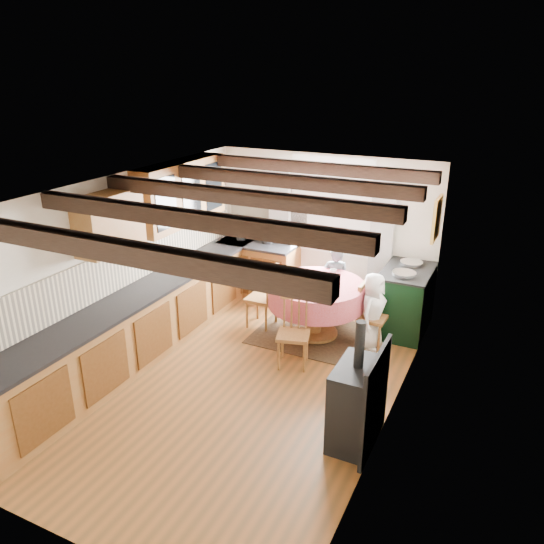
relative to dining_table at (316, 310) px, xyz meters
The scene contains 40 objects.
floor 1.55m from the dining_table, 104.61° to the right, with size 3.60×5.50×0.00m, color brown.
ceiling 2.49m from the dining_table, 104.61° to the right, with size 3.60×5.50×0.00m, color white.
wall_back 1.57m from the dining_table, 106.22° to the left, with size 3.60×0.00×2.40m, color silver.
wall_front 4.29m from the dining_table, 95.14° to the right, with size 3.60×0.00×2.40m, color silver.
wall_left 2.73m from the dining_table, 146.34° to the right, with size 0.00×5.50×2.40m, color silver.
wall_right 2.18m from the dining_table, 45.57° to the right, with size 0.00×5.50×2.40m, color silver.
beam_a 3.96m from the dining_table, 96.25° to the right, with size 3.60×0.16×0.16m, color #332218.
beam_b 3.12m from the dining_table, 98.77° to the right, with size 3.60×0.16×0.16m, color #332218.
beam_c 2.42m from the dining_table, 104.61° to the right, with size 3.60×0.16×0.16m, color #332218.
beam_d 1.99m from the dining_table, 130.03° to the right, with size 3.60×0.16×0.16m, color #332218.
beam_e 2.02m from the dining_table, 124.52° to the left, with size 3.60×0.16×0.16m, color #332218.
splash_left 2.57m from the dining_table, 151.94° to the right, with size 0.02×4.50×0.55m, color beige.
splash_back 2.04m from the dining_table, 137.12° to the left, with size 1.40×0.02×0.55m, color beige.
base_cabinet_left 2.37m from the dining_table, 142.33° to the right, with size 0.60×5.30×0.88m, color brown.
base_cabinet_back 1.74m from the dining_table, 145.01° to the left, with size 1.30×0.60×0.88m, color brown.
worktop_left 2.41m from the dining_table, 142.03° to the right, with size 0.64×5.30×0.04m, color black.
worktop_back 1.80m from the dining_table, 145.55° to the left, with size 1.30×0.64×0.04m, color black.
wall_cabinet_glass 2.54m from the dining_table, behind, with size 0.34×1.80×0.90m, color brown.
wall_cabinet_solid 3.05m from the dining_table, 138.93° to the right, with size 0.34×0.90×0.70m, color brown.
window_frame 1.77m from the dining_table, 102.22° to the left, with size 1.34×0.03×1.54m, color white.
window_pane 1.78m from the dining_table, 102.17° to the left, with size 1.20×0.01×1.40m, color white.
curtain_left 1.79m from the dining_table, 133.24° to the left, with size 0.35×0.10×2.10m, color #BBBBBB.
curtain_right 1.50m from the dining_table, 64.52° to the left, with size 0.35×0.10×2.10m, color #BBBBBB.
curtain_rod 2.17m from the dining_table, 103.05° to the left, with size 0.03×0.03×2.00m, color black.
wall_picture 2.08m from the dining_table, 31.41° to the left, with size 0.04×0.50×0.60m, color gold.
wall_plate 1.93m from the dining_table, 62.12° to the left, with size 0.30×0.30×0.02m, color silver.
rug 0.40m from the dining_table, ahead, with size 1.69×1.32×0.01m, color black.
dining_table is the anchor object (origin of this frame).
chair_near 0.88m from the dining_table, 87.88° to the right, with size 0.40×0.42×0.94m, color #9D6730, non-canonical shape.
chair_left 0.85m from the dining_table, behind, with size 0.41×0.43×0.96m, color #9D6730, non-canonical shape.
chair_right 0.81m from the dining_table, ahead, with size 0.39×0.41×0.91m, color #9D6730, non-canonical shape.
aga_range 1.32m from the dining_table, 33.91° to the left, with size 0.68×1.05×0.96m, color black, non-canonical shape.
cast_iron_stove 2.33m from the dining_table, 58.75° to the right, with size 0.41×0.69×1.37m, color black, non-canonical shape.
child_far 0.72m from the dining_table, 87.33° to the left, with size 0.42×0.27×1.14m, color #48565F.
child_right 0.82m from the dining_table, ahead, with size 0.53×0.34×1.08m, color white.
bowl_a 0.44m from the dining_table, 42.20° to the left, with size 0.24×0.24×0.06m, color silver.
bowl_b 0.45m from the dining_table, 60.97° to the left, with size 0.17×0.17×0.05m, color silver.
cup 0.61m from the dining_table, 76.00° to the left, with size 0.10×0.10×0.09m, color silver.
canister_tall 2.13m from the dining_table, 149.95° to the left, with size 0.16×0.16×0.27m, color #262628.
canister_wide 1.77m from the dining_table, 140.46° to the left, with size 0.20×0.20×0.22m, color #262628.
Camera 1 is at (2.77, -4.96, 3.63)m, focal length 34.97 mm.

